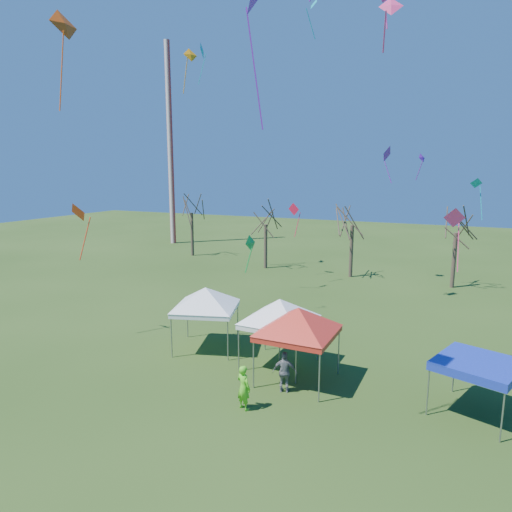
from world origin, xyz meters
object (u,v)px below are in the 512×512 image
at_px(tree_0, 191,197).
at_px(tree_1, 266,209).
at_px(tent_white_mid, 280,304).
at_px(tent_red, 298,313).
at_px(person_green, 244,387).
at_px(tent_blue, 478,365).
at_px(tent_white_west, 205,292).
at_px(tree_3, 458,213).
at_px(radio_mast, 170,145).
at_px(person_grey, 285,372).
at_px(tree_2, 353,206).

height_order(tree_0, tree_1, tree_0).
bearing_deg(tent_white_mid, tree_0, 130.23).
height_order(tent_red, person_green, tent_red).
bearing_deg(tent_blue, tent_white_west, 173.24).
xyz_separation_m(tree_3, person_green, (-6.97, -24.35, -5.16)).
height_order(tent_white_west, person_green, tent_white_west).
bearing_deg(tent_red, tent_white_mid, 138.63).
relative_size(tree_1, tree_3, 0.95).
xyz_separation_m(tent_white_mid, tent_blue, (8.61, -1.10, -1.08)).
bearing_deg(tree_0, radio_mast, 137.23).
height_order(tree_0, tent_white_west, tree_0).
height_order(tent_red, person_grey, tent_red).
bearing_deg(person_grey, tent_blue, 175.24).
bearing_deg(tree_3, tree_0, 172.92).
relative_size(tree_3, person_grey, 4.40).
bearing_deg(tree_0, tent_blue, -40.74).
distance_m(tent_white_mid, person_green, 4.98).
bearing_deg(radio_mast, tent_red, -47.79).
bearing_deg(tree_3, person_grey, -105.08).
height_order(tree_2, tent_white_mid, tree_2).
bearing_deg(tent_white_west, radio_mast, 127.35).
bearing_deg(tree_0, tree_3, -7.08).
xyz_separation_m(tree_1, tent_white_west, (5.22, -20.07, -2.67)).
height_order(radio_mast, person_grey, radio_mast).
bearing_deg(radio_mast, tent_blue, -41.16).
xyz_separation_m(tent_white_west, tent_white_mid, (4.36, -0.43, 0.00)).
xyz_separation_m(tree_2, tent_white_mid, (1.17, -20.23, -3.16)).
relative_size(tree_2, person_grey, 4.55).
relative_size(tent_red, person_green, 2.45).
relative_size(tree_2, tree_3, 1.03).
bearing_deg(radio_mast, tent_white_west, -52.65).
relative_size(tent_red, person_grey, 2.50).
height_order(tree_3, tent_white_mid, tree_3).
distance_m(radio_mast, tent_white_mid, 41.20).
distance_m(tree_0, tree_3, 27.09).
distance_m(tree_3, tent_blue, 21.43).
distance_m(tree_0, tent_white_west, 27.66).
bearing_deg(tree_2, tree_3, -2.27).
xyz_separation_m(tree_1, tent_red, (10.93, -21.69, -2.59)).
bearing_deg(person_grey, radio_mast, -63.91).
xyz_separation_m(tree_1, tree_2, (8.40, -0.27, 0.50)).
height_order(tree_2, person_green, tree_2).
xyz_separation_m(radio_mast, tree_1, (17.23, -9.35, -6.71)).
distance_m(tree_2, tent_white_west, 20.30).
bearing_deg(tree_1, person_green, -68.51).
bearing_deg(tree_3, tree_2, 177.73).
relative_size(person_green, person_grey, 1.02).
bearing_deg(tent_blue, radio_mast, 138.84).
height_order(tree_0, tent_red, tree_0).
distance_m(tent_red, person_grey, 2.61).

